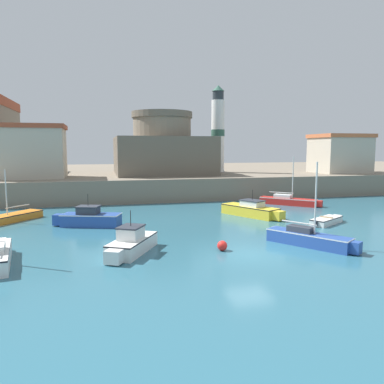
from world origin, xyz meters
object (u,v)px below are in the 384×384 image
at_px(sailboat_red_6, 289,201).
at_px(dinghy_white_3, 327,220).
at_px(motorboat_yellow_1, 251,210).
at_px(mooring_buoy, 222,246).
at_px(sailboat_blue_5, 309,238).
at_px(harbor_shed_near_wharf, 340,153).
at_px(sailboat_orange_7, 10,217).
at_px(motorboat_blue_2, 89,218).
at_px(lighthouse, 218,131).
at_px(fortress, 162,151).
at_px(harbor_shed_mid_row, 27,151).
at_px(motorboat_white_4, 131,243).

bearing_deg(sailboat_red_6, dinghy_white_3, -100.90).
bearing_deg(motorboat_yellow_1, mooring_buoy, -121.27).
bearing_deg(motorboat_yellow_1, sailboat_blue_5, -92.89).
bearing_deg(harbor_shed_near_wharf, sailboat_orange_7, -162.38).
xyz_separation_m(motorboat_blue_2, mooring_buoy, (7.75, -9.06, -0.31)).
xyz_separation_m(motorboat_yellow_1, sailboat_orange_7, (-20.09, 2.46, -0.22)).
height_order(motorboat_yellow_1, sailboat_blue_5, sailboat_blue_5).
height_order(dinghy_white_3, lighthouse, lighthouse).
bearing_deg(sailboat_orange_7, harbor_shed_near_wharf, 17.62).
xyz_separation_m(fortress, harbor_shed_near_wharf, (24.00, -3.87, -0.40)).
relative_size(dinghy_white_3, harbor_shed_mid_row, 0.44).
distance_m(dinghy_white_3, sailboat_blue_5, 7.58).
bearing_deg(motorboat_blue_2, sailboat_orange_7, 152.15).
bearing_deg(motorboat_yellow_1, harbor_shed_near_wharf, 37.86).
xyz_separation_m(dinghy_white_3, sailboat_orange_7, (-24.59, 7.02, 0.06)).
xyz_separation_m(motorboat_white_4, fortress, (6.49, 27.94, 5.05)).
height_order(motorboat_yellow_1, mooring_buoy, motorboat_yellow_1).
relative_size(motorboat_blue_2, sailboat_blue_5, 1.00).
height_order(motorboat_yellow_1, motorboat_blue_2, motorboat_blue_2).
bearing_deg(sailboat_orange_7, dinghy_white_3, -15.93).
bearing_deg(sailboat_blue_5, harbor_shed_near_wharf, 51.89).
distance_m(lighthouse, harbor_shed_near_wharf, 17.02).
bearing_deg(motorboat_yellow_1, sailboat_red_6, 38.74).
relative_size(sailboat_blue_5, fortress, 0.43).
bearing_deg(dinghy_white_3, sailboat_orange_7, 164.07).
height_order(motorboat_white_4, harbor_shed_mid_row, harbor_shed_mid_row).
bearing_deg(mooring_buoy, motorboat_yellow_1, 58.73).
relative_size(motorboat_yellow_1, mooring_buoy, 10.04).
distance_m(dinghy_white_3, fortress, 25.72).
xyz_separation_m(motorboat_yellow_1, harbor_shed_mid_row, (-20.76, 15.13, 5.05)).
xyz_separation_m(motorboat_yellow_1, motorboat_white_4, (-11.24, -9.11, 0.01)).
distance_m(dinghy_white_3, sailboat_red_6, 9.85).
bearing_deg(harbor_shed_mid_row, motorboat_yellow_1, -36.10).
xyz_separation_m(motorboat_yellow_1, fortress, (-4.76, 18.83, 5.06)).
height_order(mooring_buoy, fortress, fortress).
height_order(lighthouse, harbor_shed_mid_row, lighthouse).
height_order(mooring_buoy, harbor_shed_near_wharf, harbor_shed_near_wharf).
distance_m(fortress, lighthouse, 8.51).
distance_m(sailboat_blue_5, harbor_shed_near_wharf, 32.36).
bearing_deg(motorboat_blue_2, motorboat_yellow_1, 3.60).
height_order(motorboat_yellow_1, motorboat_white_4, motorboat_white_4).
bearing_deg(sailboat_blue_5, sailboat_red_6, 65.83).
height_order(motorboat_white_4, sailboat_orange_7, sailboat_orange_7).
xyz_separation_m(motorboat_yellow_1, motorboat_blue_2, (-13.78, -0.87, 0.04)).
height_order(motorboat_blue_2, sailboat_orange_7, sailboat_orange_7).
bearing_deg(harbor_shed_mid_row, dinghy_white_3, -37.93).
relative_size(motorboat_blue_2, harbor_shed_mid_row, 0.62).
xyz_separation_m(motorboat_blue_2, sailboat_blue_5, (13.27, -9.37, -0.11)).
relative_size(motorboat_blue_2, dinghy_white_3, 1.39).
bearing_deg(lighthouse, sailboat_blue_5, -97.12).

